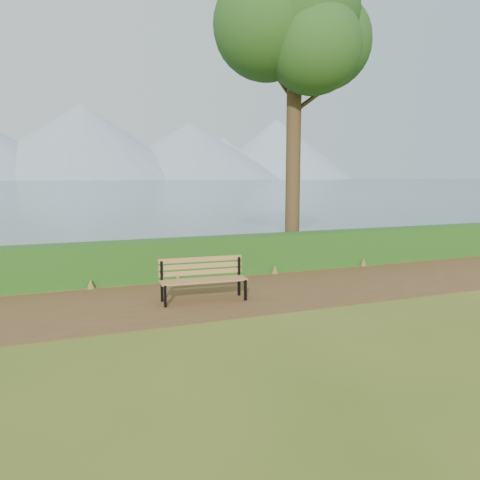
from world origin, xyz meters
name	(u,v)px	position (x,y,z in m)	size (l,w,h in m)	color
ground	(250,297)	(0.00, 0.00, 0.00)	(140.00, 140.00, 0.00)	#4A5C1A
path	(245,294)	(0.00, 0.30, 0.01)	(40.00, 3.40, 0.01)	#55371D
hedge	(213,256)	(0.00, 2.60, 0.50)	(32.00, 0.85, 1.00)	#1A4513
water	(62,181)	(0.00, 260.00, 0.01)	(700.00, 510.00, 0.00)	#45616F
mountains	(45,145)	(-9.17, 406.05, 27.70)	(585.00, 190.00, 70.00)	#7F92AA
bench	(203,276)	(-1.04, 0.12, 0.53)	(1.86, 0.66, 0.91)	black
tree	(295,22)	(2.93, 3.60, 7.13)	(4.98, 4.15, 9.59)	#352215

